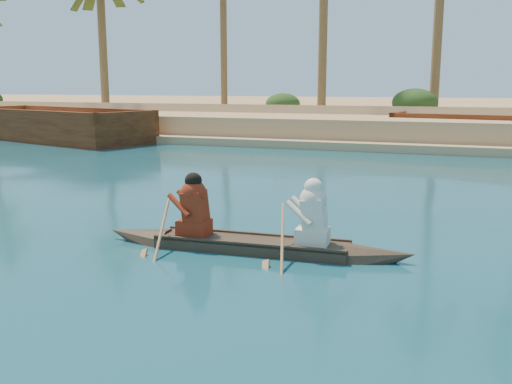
% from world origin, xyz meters
% --- Properties ---
extents(sandy_embankment, '(150.00, 51.00, 1.50)m').
position_xyz_m(sandy_embankment, '(0.00, 46.89, 0.53)').
color(sandy_embankment, tan).
rests_on(sandy_embankment, ground).
extents(canoe, '(5.65, 1.07, 1.55)m').
position_xyz_m(canoe, '(-6.52, 6.30, 0.30)').
color(canoe, '#3D2B21').
rests_on(canoe, ground).
extents(barge_left, '(12.26, 7.03, 1.94)m').
position_xyz_m(barge_left, '(-23.55, 22.00, 0.68)').
color(barge_left, brown).
rests_on(barge_left, ground).
extents(barge_mid, '(11.16, 5.23, 1.79)m').
position_xyz_m(barge_mid, '(-1.13, 27.00, 0.63)').
color(barge_mid, brown).
rests_on(barge_mid, ground).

